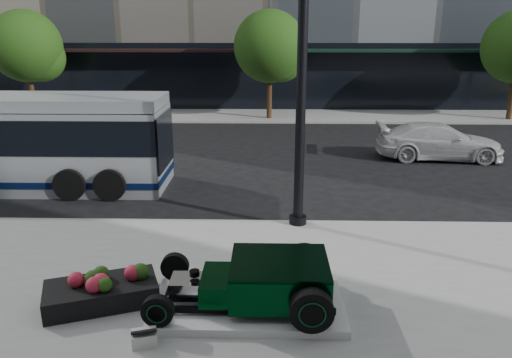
{
  "coord_description": "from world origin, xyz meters",
  "views": [
    {
      "loc": [
        0.94,
        -14.15,
        5.01
      ],
      "look_at": [
        0.64,
        -1.86,
        1.2
      ],
      "focal_mm": 35.0,
      "sensor_mm": 36.0,
      "label": 1
    }
  ],
  "objects_px": {
    "hot_rod": "(267,280)",
    "flower_planter": "(101,291)",
    "lamppost": "(302,77)",
    "white_sedan": "(439,141)"
  },
  "relations": [
    {
      "from": "hot_rod",
      "to": "lamppost",
      "type": "xyz_separation_m",
      "value": [
        0.78,
        4.08,
        3.14
      ]
    },
    {
      "from": "hot_rod",
      "to": "white_sedan",
      "type": "height_order",
      "value": "white_sedan"
    },
    {
      "from": "lamppost",
      "to": "flower_planter",
      "type": "relative_size",
      "value": 3.66
    },
    {
      "from": "lamppost",
      "to": "white_sedan",
      "type": "distance_m",
      "value": 9.73
    },
    {
      "from": "lamppost",
      "to": "flower_planter",
      "type": "distance_m",
      "value": 6.49
    },
    {
      "from": "lamppost",
      "to": "white_sedan",
      "type": "xyz_separation_m",
      "value": [
        5.86,
        7.1,
        -3.15
      ]
    },
    {
      "from": "hot_rod",
      "to": "lamppost",
      "type": "height_order",
      "value": "lamppost"
    },
    {
      "from": "hot_rod",
      "to": "flower_planter",
      "type": "distance_m",
      "value": 3.05
    },
    {
      "from": "hot_rod",
      "to": "white_sedan",
      "type": "relative_size",
      "value": 0.68
    },
    {
      "from": "hot_rod",
      "to": "lamppost",
      "type": "distance_m",
      "value": 5.2
    }
  ]
}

